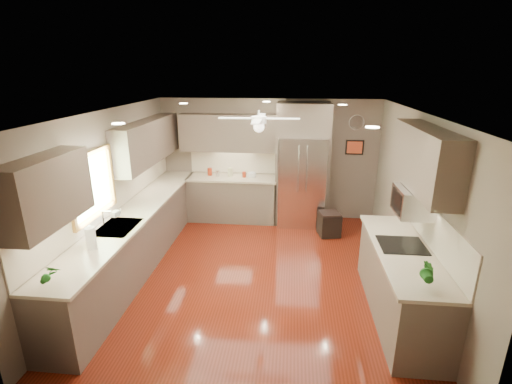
% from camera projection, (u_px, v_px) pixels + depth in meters
% --- Properties ---
extents(floor, '(5.00, 5.00, 0.00)m').
position_uv_depth(floor, '(257.00, 274.00, 5.81)').
color(floor, '#4B140A').
rests_on(floor, ground).
extents(ceiling, '(5.00, 5.00, 0.00)m').
position_uv_depth(ceiling, '(257.00, 112.00, 5.03)').
color(ceiling, white).
rests_on(ceiling, ground).
extents(wall_back, '(4.50, 0.00, 4.50)m').
position_uv_depth(wall_back, '(268.00, 160.00, 7.78)').
color(wall_back, '#6B5D51').
rests_on(wall_back, ground).
extents(wall_front, '(4.50, 0.00, 4.50)m').
position_uv_depth(wall_front, '(228.00, 299.00, 3.06)').
color(wall_front, '#6B5D51').
rests_on(wall_front, ground).
extents(wall_left, '(0.00, 5.00, 5.00)m').
position_uv_depth(wall_left, '(110.00, 194.00, 5.63)').
color(wall_left, '#6B5D51').
rests_on(wall_left, ground).
extents(wall_right, '(0.00, 5.00, 5.00)m').
position_uv_depth(wall_right, '(416.00, 204.00, 5.21)').
color(wall_right, '#6B5D51').
rests_on(wall_right, ground).
extents(canister_a, '(0.12, 0.12, 0.15)m').
position_uv_depth(canister_a, '(210.00, 172.00, 7.74)').
color(canister_a, maroon).
rests_on(canister_a, back_run).
extents(canister_b, '(0.10, 0.10, 0.13)m').
position_uv_depth(canister_b, '(218.00, 173.00, 7.66)').
color(canister_b, silver).
rests_on(canister_b, back_run).
extents(canister_c, '(0.13, 0.13, 0.17)m').
position_uv_depth(canister_c, '(230.00, 172.00, 7.69)').
color(canister_c, '#B8B78A').
rests_on(canister_c, back_run).
extents(canister_d, '(0.10, 0.10, 0.11)m').
position_uv_depth(canister_d, '(244.00, 174.00, 7.60)').
color(canister_d, maroon).
rests_on(canister_d, back_run).
extents(soap_bottle, '(0.10, 0.10, 0.18)m').
position_uv_depth(soap_bottle, '(116.00, 213.00, 5.48)').
color(soap_bottle, white).
rests_on(soap_bottle, left_run).
extents(potted_plant_left, '(0.17, 0.13, 0.29)m').
position_uv_depth(potted_plant_left, '(48.00, 274.00, 3.75)').
color(potted_plant_left, '#1C5C1A').
rests_on(potted_plant_left, left_run).
extents(potted_plant_right, '(0.18, 0.15, 0.30)m').
position_uv_depth(potted_plant_right, '(428.00, 273.00, 3.77)').
color(potted_plant_right, '#1C5C1A').
rests_on(potted_plant_right, right_run).
extents(bowl, '(0.23, 0.23, 0.05)m').
position_uv_depth(bowl, '(252.00, 176.00, 7.62)').
color(bowl, '#B8B78A').
rests_on(bowl, back_run).
extents(left_run, '(0.65, 4.70, 1.45)m').
position_uv_depth(left_run, '(138.00, 237.00, 5.99)').
color(left_run, '#4A3C36').
rests_on(left_run, ground).
extents(back_run, '(1.85, 0.65, 1.45)m').
position_uv_depth(back_run, '(233.00, 197.00, 7.81)').
color(back_run, '#4A3C36').
rests_on(back_run, ground).
extents(uppers, '(4.50, 4.70, 0.95)m').
position_uv_depth(uppers, '(215.00, 147.00, 5.96)').
color(uppers, '#4A3C36').
rests_on(uppers, wall_left).
extents(window, '(0.05, 1.12, 0.92)m').
position_uv_depth(window, '(92.00, 185.00, 5.06)').
color(window, '#BFF2B2').
rests_on(window, wall_left).
extents(sink, '(0.50, 0.70, 0.32)m').
position_uv_depth(sink, '(118.00, 229.00, 5.24)').
color(sink, silver).
rests_on(sink, left_run).
extents(refrigerator, '(1.06, 0.75, 2.45)m').
position_uv_depth(refrigerator, '(302.00, 167.00, 7.41)').
color(refrigerator, silver).
rests_on(refrigerator, ground).
extents(right_run, '(0.70, 2.20, 1.45)m').
position_uv_depth(right_run, '(401.00, 281.00, 4.73)').
color(right_run, '#4A3C36').
rests_on(right_run, ground).
extents(microwave, '(0.43, 0.55, 0.34)m').
position_uv_depth(microwave, '(413.00, 202.00, 4.64)').
color(microwave, silver).
rests_on(microwave, wall_right).
extents(ceiling_fan, '(1.18, 1.18, 0.32)m').
position_uv_depth(ceiling_fan, '(259.00, 122.00, 5.36)').
color(ceiling_fan, white).
rests_on(ceiling_fan, ceiling).
extents(recessed_lights, '(2.84, 3.14, 0.01)m').
position_uv_depth(recessed_lights, '(257.00, 110.00, 5.41)').
color(recessed_lights, white).
rests_on(recessed_lights, ceiling).
extents(wall_clock, '(0.30, 0.03, 0.30)m').
position_uv_depth(wall_clock, '(357.00, 122.00, 7.35)').
color(wall_clock, white).
rests_on(wall_clock, wall_back).
extents(framed_print, '(0.36, 0.03, 0.30)m').
position_uv_depth(framed_print, '(355.00, 147.00, 7.50)').
color(framed_print, black).
rests_on(framed_print, wall_back).
extents(stool, '(0.45, 0.45, 0.46)m').
position_uv_depth(stool, '(329.00, 224.00, 7.10)').
color(stool, black).
rests_on(stool, ground).
extents(paper_towel, '(0.12, 0.12, 0.31)m').
position_uv_depth(paper_towel, '(91.00, 238.00, 4.55)').
color(paper_towel, white).
rests_on(paper_towel, left_run).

